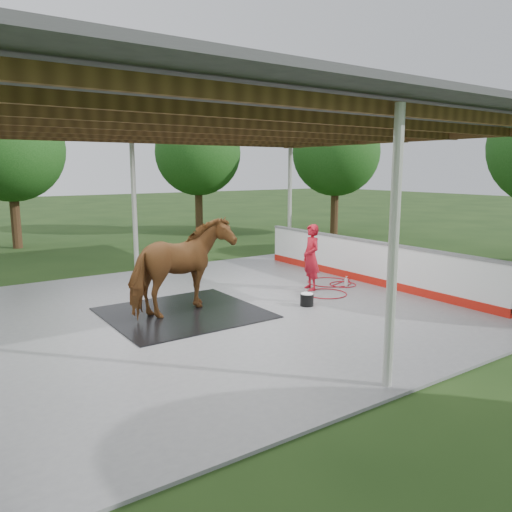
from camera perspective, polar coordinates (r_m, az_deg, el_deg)
ground at (r=10.95m, az=-4.35°, el=-6.32°), size 100.00×100.00×0.00m
concrete_slab at (r=10.95m, az=-4.35°, el=-6.19°), size 12.00×10.00×0.05m
pavilion_structure at (r=10.55m, az=-4.64°, el=14.83°), size 12.60×10.60×4.05m
dasher_board at (r=13.65m, az=12.50°, el=-0.70°), size 0.16×8.00×1.15m
tree_belt at (r=11.47m, az=-5.62°, el=13.53°), size 28.00×28.00×5.80m
rubber_mat at (r=10.71m, az=-8.28°, el=-6.43°), size 3.10×2.91×0.02m
horse at (r=10.48m, az=-8.41°, el=-1.20°), size 2.53×1.64×1.97m
handler at (r=12.55m, az=6.33°, el=-0.14°), size 0.53×0.68×1.65m
wash_bucket at (r=11.19m, az=5.83°, el=-4.95°), size 0.30×0.30×0.28m
soap_bottle_a at (r=13.14m, az=10.26°, el=-2.86°), size 0.13×0.13×0.27m
soap_bottle_b at (r=11.97m, az=5.72°, el=-4.20°), size 0.10×0.10×0.19m
hose_coil at (r=13.06m, az=8.54°, el=-3.44°), size 2.63×1.96×0.02m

